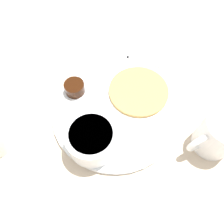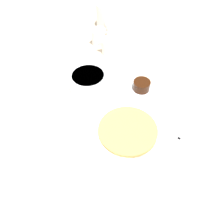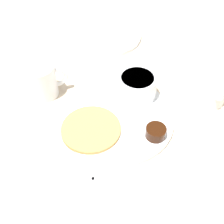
{
  "view_description": "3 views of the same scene",
  "coord_description": "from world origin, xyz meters",
  "px_view_note": "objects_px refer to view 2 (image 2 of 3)",
  "views": [
    {
      "loc": [
        0.2,
        -0.15,
        0.45
      ],
      "look_at": [
        0.01,
        -0.01,
        0.03
      ],
      "focal_mm": 35.0,
      "sensor_mm": 36.0,
      "label": 1
    },
    {
      "loc": [
        0.12,
        0.35,
        0.45
      ],
      "look_at": [
        0.01,
        0.02,
        0.02
      ],
      "focal_mm": 35.0,
      "sensor_mm": 36.0,
      "label": 2
    },
    {
      "loc": [
        -0.4,
        0.24,
        0.54
      ],
      "look_at": [
        -0.01,
        0.02,
        0.05
      ],
      "focal_mm": 45.0,
      "sensor_mm": 36.0,
      "label": 3
    }
  ],
  "objects_px": {
    "bowl": "(89,83)",
    "fork": "(176,144)",
    "creamer_pitcher_far": "(99,37)",
    "second_mug": "(108,16)",
    "coffee_mug": "(49,166)",
    "creamer_pitcher_near": "(110,46)",
    "plate": "(113,111)"
  },
  "relations": [
    {
      "from": "coffee_mug",
      "to": "creamer_pitcher_far",
      "type": "relative_size",
      "value": 1.58
    },
    {
      "from": "bowl",
      "to": "fork",
      "type": "height_order",
      "value": "bowl"
    },
    {
      "from": "creamer_pitcher_near",
      "to": "creamer_pitcher_far",
      "type": "relative_size",
      "value": 1.02
    },
    {
      "from": "coffee_mug",
      "to": "creamer_pitcher_near",
      "type": "xyz_separation_m",
      "value": [
        -0.25,
        -0.38,
        -0.02
      ]
    },
    {
      "from": "creamer_pitcher_near",
      "to": "second_mug",
      "type": "relative_size",
      "value": 0.63
    },
    {
      "from": "bowl",
      "to": "second_mug",
      "type": "xyz_separation_m",
      "value": [
        -0.16,
        -0.33,
        0.0
      ]
    },
    {
      "from": "bowl",
      "to": "second_mug",
      "type": "distance_m",
      "value": 0.37
    },
    {
      "from": "bowl",
      "to": "creamer_pitcher_far",
      "type": "bearing_deg",
      "value": -112.78
    },
    {
      "from": "creamer_pitcher_far",
      "to": "fork",
      "type": "distance_m",
      "value": 0.46
    },
    {
      "from": "coffee_mug",
      "to": "bowl",
      "type": "bearing_deg",
      "value": -123.24
    },
    {
      "from": "creamer_pitcher_far",
      "to": "second_mug",
      "type": "relative_size",
      "value": 0.62
    },
    {
      "from": "plate",
      "to": "creamer_pitcher_near",
      "type": "relative_size",
      "value": 4.01
    },
    {
      "from": "creamer_pitcher_far",
      "to": "fork",
      "type": "bearing_deg",
      "value": 96.33
    },
    {
      "from": "bowl",
      "to": "creamer_pitcher_near",
      "type": "distance_m",
      "value": 0.21
    },
    {
      "from": "plate",
      "to": "fork",
      "type": "distance_m",
      "value": 0.18
    },
    {
      "from": "plate",
      "to": "creamer_pitcher_far",
      "type": "bearing_deg",
      "value": -100.06
    },
    {
      "from": "creamer_pitcher_far",
      "to": "second_mug",
      "type": "distance_m",
      "value": 0.12
    },
    {
      "from": "creamer_pitcher_far",
      "to": "second_mug",
      "type": "bearing_deg",
      "value": -123.37
    },
    {
      "from": "plate",
      "to": "creamer_pitcher_far",
      "type": "height_order",
      "value": "creamer_pitcher_far"
    },
    {
      "from": "creamer_pitcher_far",
      "to": "fork",
      "type": "relative_size",
      "value": 0.53
    },
    {
      "from": "bowl",
      "to": "second_mug",
      "type": "bearing_deg",
      "value": -116.23
    },
    {
      "from": "creamer_pitcher_near",
      "to": "creamer_pitcher_far",
      "type": "distance_m",
      "value": 0.07
    },
    {
      "from": "plate",
      "to": "fork",
      "type": "xyz_separation_m",
      "value": [
        -0.11,
        0.14,
        -0.0
      ]
    },
    {
      "from": "creamer_pitcher_far",
      "to": "fork",
      "type": "xyz_separation_m",
      "value": [
        -0.05,
        0.46,
        -0.03
      ]
    },
    {
      "from": "bowl",
      "to": "fork",
      "type": "bearing_deg",
      "value": 123.29
    },
    {
      "from": "plate",
      "to": "coffee_mug",
      "type": "distance_m",
      "value": 0.22
    },
    {
      "from": "plate",
      "to": "creamer_pitcher_near",
      "type": "xyz_separation_m",
      "value": [
        -0.08,
        -0.25,
        0.02
      ]
    },
    {
      "from": "plate",
      "to": "fork",
      "type": "relative_size",
      "value": 2.15
    },
    {
      "from": "creamer_pitcher_far",
      "to": "second_mug",
      "type": "xyz_separation_m",
      "value": [
        -0.07,
        -0.1,
        0.02
      ]
    },
    {
      "from": "coffee_mug",
      "to": "fork",
      "type": "relative_size",
      "value": 0.83
    },
    {
      "from": "bowl",
      "to": "coffee_mug",
      "type": "bearing_deg",
      "value": 56.76
    },
    {
      "from": "plate",
      "to": "creamer_pitcher_far",
      "type": "relative_size",
      "value": 4.08
    }
  ]
}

